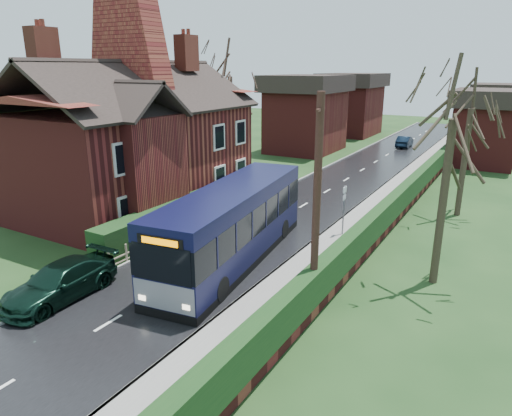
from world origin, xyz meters
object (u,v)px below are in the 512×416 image
Objects in this scene: bus at (232,226)px; brick_house at (136,136)px; car_silver at (200,233)px; telegraph_pole at (316,210)px; car_green at (60,282)px; bus_stop_sign at (344,204)px.

brick_house is at bearing 148.45° from bus.
telegraph_pole is at bearing -35.28° from car_silver.
telegraph_pole is (4.99, -2.59, 2.21)m from bus.
car_silver is 0.85× the size of car_green.
brick_house is 5.45× the size of bus_stop_sign.
brick_house is 1.29× the size of bus.
brick_house reaches higher than telegraph_pole.
car_green is (-3.71, -6.16, -1.00)m from bus.
bus_stop_sign reaches higher than car_green.
bus is 2.65m from car_silver.
brick_house is 1.90× the size of telegraph_pole.
bus reaches higher than car_green.
bus_stop_sign is at bearing 29.29° from car_silver.
bus_stop_sign is (6.90, 11.59, 1.10)m from car_green.
car_silver is 6.99m from car_green.
brick_house is 3.17× the size of car_green.
car_silver is at bearing -142.27° from bus_stop_sign.
brick_house is at bearing 144.29° from telegraph_pole.
bus is at bearing 141.91° from telegraph_pole.
bus is at bearing -27.62° from car_silver.
car_silver is at bearing 145.24° from telegraph_pole.
car_green is at bearing -168.34° from telegraph_pole.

